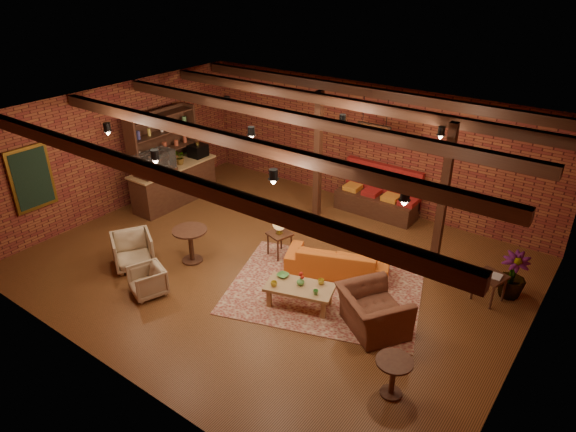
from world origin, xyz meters
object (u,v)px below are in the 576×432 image
Objects in this scene: armchair_right at (373,305)px; round_table_right at (393,372)px; coffee_table at (299,288)px; armchair_b at (147,280)px; sofa at (338,260)px; round_table_left at (191,240)px; armchair_a at (132,249)px; side_table_lamp at (279,227)px; side_table_book at (491,277)px; plant_tall at (523,232)px.

armchair_right is 1.54m from round_table_right.
armchair_b is at bearing -150.91° from coffee_table.
round_table_left reaches higher than sofa.
armchair_b is (-2.61, -1.45, -0.06)m from coffee_table.
armchair_a is 1.24× the size of round_table_right.
round_table_left is at bearing -178.40° from coffee_table.
armchair_b is (-1.22, -2.69, -0.40)m from side_table_lamp.
side_table_lamp is at bearing 14.42° from armchair_right.
side_table_lamp is at bearing -15.30° from armchair_a.
coffee_table is at bearing -141.39° from side_table_book.
sofa is 3.41m from round_table_right.
armchair_a is 0.29× the size of plant_tall.
side_table_book is at bearing -89.53° from armchair_right.
armchair_right is at bearing -124.43° from plant_tall.
round_table_left is 1.20× the size of armchair_b.
plant_tall reaches higher than coffee_table.
coffee_table is 2.81m from round_table_left.
round_table_left is at bearing -14.17° from armchair_a.
armchair_right is at bearing 7.78° from coffee_table.
round_table_left is (-1.41, -1.32, -0.20)m from side_table_lamp.
sofa is 1.51× the size of coffee_table.
coffee_table is 0.49× the size of plant_tall.
plant_tall is at bearing 56.95° from armchair_b.
armchair_a reaches higher than side_table_book.
round_table_left is 1.24m from armchair_a.
side_table_lamp is at bearing -166.20° from side_table_book.
coffee_table is at bearing 50.37° from armchair_b.
round_table_right is at bearing 26.41° from armchair_b.
armchair_right is at bearing 43.40° from armchair_b.
armchair_b is 6.63m from side_table_book.
sofa is at bearing 89.70° from coffee_table.
round_table_right is 3.89m from plant_tall.
plant_tall is at bearing 53.45° from side_table_book.
coffee_table is 1.47m from armchair_right.
round_table_right is at bearing -10.03° from round_table_left.
plant_tall is (3.15, 1.29, 1.11)m from sofa.
armchair_b is at bearing -84.62° from armchair_a.
side_table_lamp reaches higher than coffee_table.
side_table_book is 1.03m from plant_tall.
round_table_left is at bearing 6.00° from sofa.
coffee_table is 1.89m from side_table_lamp.
round_table_right is (5.03, 0.45, 0.12)m from armchair_b.
armchair_a reaches higher than round_table_left.
armchair_b is at bearing -114.36° from side_table_lamp.
armchair_right is (5.13, 1.15, 0.10)m from armchair_a.
armchair_right is at bearing 128.87° from round_table_right.
side_table_book is at bearing 38.61° from coffee_table.
armchair_a is 0.70× the size of armchair_right.
sofa is 3.28× the size of armchair_b.
armchair_b is 0.23× the size of plant_tall.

